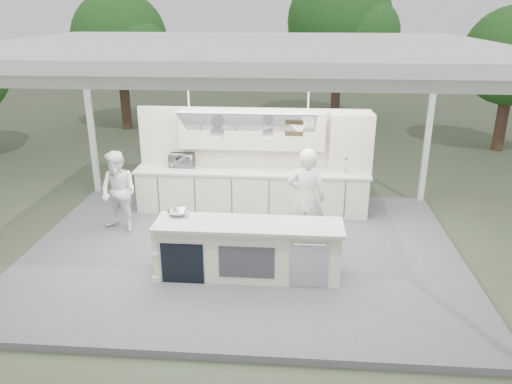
# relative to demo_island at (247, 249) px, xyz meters

# --- Properties ---
(ground) EXTENTS (90.00, 90.00, 0.00)m
(ground) POSITION_rel_demo_island_xyz_m (-0.18, 0.91, -0.60)
(ground) COLOR #3F4D35
(ground) RESTS_ON ground
(stage_deck) EXTENTS (8.00, 6.00, 0.12)m
(stage_deck) POSITION_rel_demo_island_xyz_m (-0.18, 0.91, -0.54)
(stage_deck) COLOR #5C5D61
(stage_deck) RESTS_ON ground
(tent) EXTENTS (8.20, 6.20, 3.86)m
(tent) POSITION_rel_demo_island_xyz_m (-0.18, 0.90, 3.11)
(tent) COLOR white
(tent) RESTS_ON ground
(demo_island) EXTENTS (3.10, 0.79, 0.95)m
(demo_island) POSITION_rel_demo_island_xyz_m (0.00, 0.00, 0.00)
(demo_island) COLOR beige
(demo_island) RESTS_ON stage_deck
(back_counter) EXTENTS (5.08, 0.72, 0.95)m
(back_counter) POSITION_rel_demo_island_xyz_m (-0.18, 2.81, 0.00)
(back_counter) COLOR beige
(back_counter) RESTS_ON stage_deck
(back_wall_unit) EXTENTS (5.05, 0.48, 2.25)m
(back_wall_unit) POSITION_rel_demo_island_xyz_m (0.27, 3.03, 0.98)
(back_wall_unit) COLOR beige
(back_wall_unit) RESTS_ON stage_deck
(tree_cluster) EXTENTS (19.55, 9.40, 5.85)m
(tree_cluster) POSITION_rel_demo_island_xyz_m (-0.34, 10.68, 2.69)
(tree_cluster) COLOR #442E22
(tree_cluster) RESTS_ON ground
(head_chef) EXTENTS (0.75, 0.55, 1.92)m
(head_chef) POSITION_rel_demo_island_xyz_m (0.98, 1.17, 0.49)
(head_chef) COLOR white
(head_chef) RESTS_ON stage_deck
(sous_chef) EXTENTS (0.97, 0.88, 1.64)m
(sous_chef) POSITION_rel_demo_island_xyz_m (-2.72, 1.60, 0.35)
(sous_chef) COLOR white
(sous_chef) RESTS_ON stage_deck
(toaster_oven) EXTENTS (0.55, 0.38, 0.30)m
(toaster_oven) POSITION_rel_demo_island_xyz_m (-1.74, 2.99, 0.62)
(toaster_oven) COLOR silver
(toaster_oven) RESTS_ON back_counter
(bowl_large) EXTENTS (0.41, 0.41, 0.08)m
(bowl_large) POSITION_rel_demo_island_xyz_m (-1.19, 0.26, 0.52)
(bowl_large) COLOR silver
(bowl_large) RESTS_ON demo_island
(bowl_small) EXTENTS (0.23, 0.23, 0.07)m
(bowl_small) POSITION_rel_demo_island_xyz_m (-1.28, 0.26, 0.51)
(bowl_small) COLOR #ADB0B4
(bowl_small) RESTS_ON demo_island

